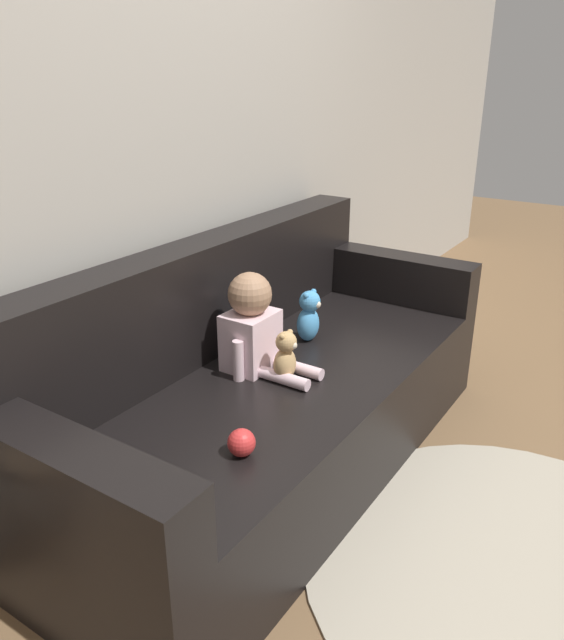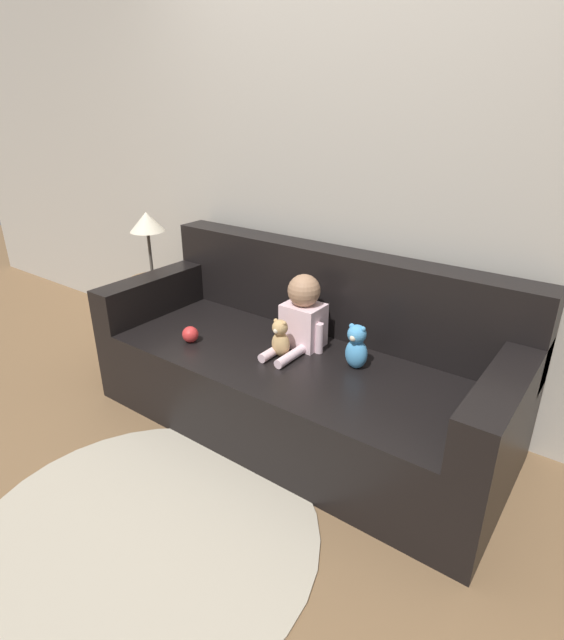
{
  "view_description": "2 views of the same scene",
  "coord_description": "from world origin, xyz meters",
  "px_view_note": "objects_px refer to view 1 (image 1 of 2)",
  "views": [
    {
      "loc": [
        -1.77,
        -1.19,
        1.51
      ],
      "look_at": [
        -0.04,
        -0.05,
        0.66
      ],
      "focal_mm": 35.0,
      "sensor_mm": 36.0,
      "label": 1
    },
    {
      "loc": [
        1.27,
        -1.83,
        1.59
      ],
      "look_at": [
        -0.06,
        -0.04,
        0.6
      ],
      "focal_mm": 28.0,
      "sensor_mm": 36.0,
      "label": 2
    }
  ],
  "objects_px": {
    "person_baby": "(253,327)",
    "teddy_bear_brown": "(285,356)",
    "couch": "(264,393)",
    "plush_toy_side": "(309,316)",
    "toy_ball": "(242,443)"
  },
  "relations": [
    {
      "from": "person_baby",
      "to": "teddy_bear_brown",
      "type": "distance_m",
      "value": 0.17
    },
    {
      "from": "teddy_bear_brown",
      "to": "plush_toy_side",
      "type": "bearing_deg",
      "value": 17.95
    },
    {
      "from": "person_baby",
      "to": "plush_toy_side",
      "type": "height_order",
      "value": "person_baby"
    },
    {
      "from": "couch",
      "to": "person_baby",
      "type": "distance_m",
      "value": 0.29
    },
    {
      "from": "plush_toy_side",
      "to": "couch",
      "type": "bearing_deg",
      "value": 177.65
    },
    {
      "from": "teddy_bear_brown",
      "to": "toy_ball",
      "type": "bearing_deg",
      "value": -162.09
    },
    {
      "from": "plush_toy_side",
      "to": "toy_ball",
      "type": "relative_size",
      "value": 2.62
    },
    {
      "from": "person_baby",
      "to": "toy_ball",
      "type": "distance_m",
      "value": 0.6
    },
    {
      "from": "couch",
      "to": "teddy_bear_brown",
      "type": "height_order",
      "value": "couch"
    },
    {
      "from": "teddy_bear_brown",
      "to": "toy_ball",
      "type": "xyz_separation_m",
      "value": [
        -0.47,
        -0.15,
        -0.05
      ]
    },
    {
      "from": "couch",
      "to": "plush_toy_side",
      "type": "bearing_deg",
      "value": -2.35
    },
    {
      "from": "person_baby",
      "to": "couch",
      "type": "bearing_deg",
      "value": -47.34
    },
    {
      "from": "person_baby",
      "to": "toy_ball",
      "type": "bearing_deg",
      "value": -147.87
    },
    {
      "from": "couch",
      "to": "teddy_bear_brown",
      "type": "bearing_deg",
      "value": -109.91
    },
    {
      "from": "couch",
      "to": "plush_toy_side",
      "type": "height_order",
      "value": "couch"
    }
  ]
}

